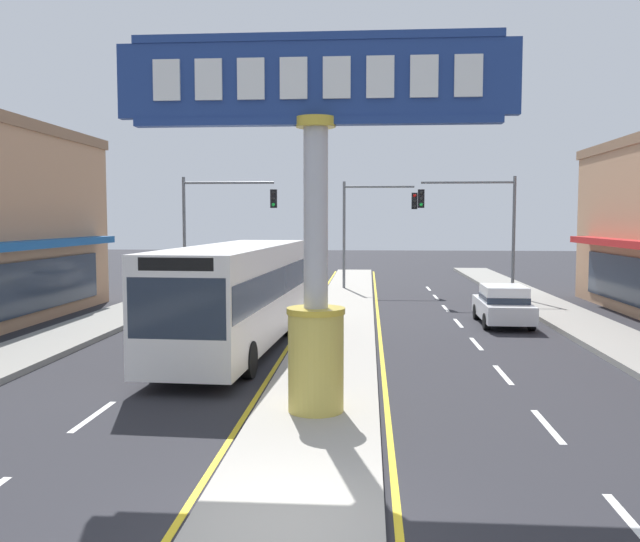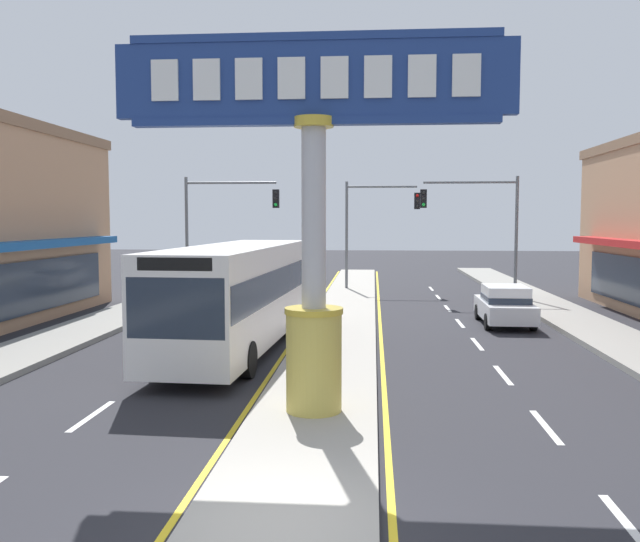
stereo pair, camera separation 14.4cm
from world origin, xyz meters
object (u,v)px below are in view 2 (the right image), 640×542
at_px(traffic_light_right_side, 481,216).
at_px(sedan_far_right_lane, 241,277).
at_px(bus_near_right_lane, 238,291).
at_px(sedan_near_left_lane, 505,305).
at_px(district_sign, 314,202).
at_px(traffic_light_median_far, 373,217).
at_px(traffic_light_left_side, 220,216).

bearing_deg(traffic_light_right_side, sedan_far_right_lane, 165.63).
height_order(bus_near_right_lane, sedan_near_left_lane, bus_near_right_lane).
height_order(district_sign, traffic_light_median_far, district_sign).
bearing_deg(traffic_light_right_side, traffic_light_median_far, 141.89).
height_order(sedan_far_right_lane, sedan_near_left_lane, same).
xyz_separation_m(district_sign, traffic_light_median_far, (1.17, 24.84, -0.21)).
height_order(traffic_light_median_far, sedan_near_left_lane, traffic_light_median_far).
relative_size(bus_near_right_lane, sedan_far_right_lane, 2.63).
xyz_separation_m(traffic_light_left_side, traffic_light_median_far, (7.70, 4.72, -0.05)).
distance_m(traffic_light_right_side, sedan_far_right_lane, 13.64).
bearing_deg(sedan_near_left_lane, bus_near_right_lane, -147.48).
bearing_deg(traffic_light_right_side, bus_near_right_lane, -124.34).
distance_m(traffic_light_left_side, traffic_light_right_side, 13.07).
xyz_separation_m(district_sign, traffic_light_right_side, (6.53, 20.64, -0.16)).
relative_size(traffic_light_median_far, sedan_far_right_lane, 1.44).
xyz_separation_m(traffic_light_left_side, bus_near_right_lane, (3.58, -13.36, -2.38)).
xyz_separation_m(traffic_light_left_side, traffic_light_right_side, (13.06, 0.52, 0.00)).
relative_size(traffic_light_median_far, bus_near_right_lane, 0.55).
xyz_separation_m(traffic_light_right_side, traffic_light_median_far, (-5.36, 4.20, -0.05)).
xyz_separation_m(traffic_light_median_far, sedan_far_right_lane, (-7.42, -0.93, -3.41)).
bearing_deg(traffic_light_right_side, district_sign, -107.56).
relative_size(traffic_light_left_side, bus_near_right_lane, 0.55).
xyz_separation_m(traffic_light_right_side, bus_near_right_lane, (-9.48, -13.87, -2.38)).
relative_size(traffic_light_median_far, sedan_near_left_lane, 1.43).
distance_m(traffic_light_right_side, bus_near_right_lane, 16.97).
xyz_separation_m(traffic_light_median_far, bus_near_right_lane, (-4.12, -18.08, -2.33)).
height_order(traffic_light_left_side, traffic_light_median_far, same).
relative_size(district_sign, traffic_light_left_side, 1.29).
bearing_deg(traffic_light_left_side, bus_near_right_lane, -74.98).
bearing_deg(sedan_far_right_lane, sedan_near_left_lane, -42.10).
distance_m(traffic_light_median_far, bus_near_right_lane, 18.69).
bearing_deg(sedan_far_right_lane, traffic_light_right_side, -14.37).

